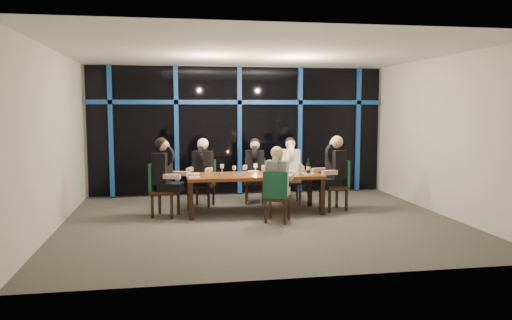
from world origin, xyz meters
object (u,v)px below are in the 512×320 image
object	(u,v)px
diner_far_left	(202,162)
diner_end_left	(165,165)
wine_bottle	(308,168)
chair_far_mid	(255,178)
diner_far_right	(290,160)
chair_far_left	(204,180)
diner_far_mid	(255,161)
chair_near_mid	(276,194)
dining_table	(254,178)
chair_far_right	(290,178)
diner_end_right	(334,162)
chair_end_left	(161,187)
diner_near_mid	(277,173)
water_pitcher	(299,169)
chair_end_right	(338,182)

from	to	relation	value
diner_far_left	diner_end_left	bearing A→B (deg)	-110.75
wine_bottle	chair_far_mid	bearing A→B (deg)	125.88
chair_far_mid	diner_far_right	size ratio (longest dim) A/B	1.01
chair_far_left	diner_far_mid	distance (m)	1.16
chair_near_mid	diner_far_right	bearing A→B (deg)	-85.96
diner_far_mid	dining_table	bearing A→B (deg)	-87.60
chair_far_right	chair_near_mid	bearing A→B (deg)	-105.64
dining_table	diner_end_right	xyz separation A→B (m)	(1.59, -0.05, 0.28)
chair_end_left	diner_end_right	world-z (taller)	diner_end_right
chair_far_right	chair_far_mid	bearing A→B (deg)	177.02
chair_near_mid	diner_near_mid	world-z (taller)	diner_near_mid
chair_far_right	diner_near_mid	world-z (taller)	diner_near_mid
chair_end_left	diner_near_mid	distance (m)	2.23
chair_far_mid	diner_far_right	distance (m)	0.85
chair_end_left	diner_far_mid	distance (m)	2.23
water_pitcher	chair_end_right	bearing A→B (deg)	6.96
dining_table	diner_end_left	world-z (taller)	diner_end_left
chair_end_right	wine_bottle	xyz separation A→B (m)	(-0.63, -0.10, 0.31)
dining_table	chair_far_right	distance (m)	1.33
diner_far_left	wine_bottle	size ratio (longest dim) A/B	2.91
diner_far_mid	diner_end_left	distance (m)	2.15
chair_end_left	diner_near_mid	world-z (taller)	diner_near_mid
diner_end_right	diner_near_mid	size ratio (longest dim) A/B	1.09
chair_far_right	diner_end_right	size ratio (longest dim) A/B	0.97
dining_table	diner_end_left	xyz separation A→B (m)	(-1.70, -0.08, 0.28)
water_pitcher	chair_far_right	bearing A→B (deg)	81.98
diner_far_mid	diner_end_right	world-z (taller)	diner_end_right
chair_end_left	chair_near_mid	xyz separation A→B (m)	(2.03, -0.88, -0.05)
dining_table	chair_end_left	bearing A→B (deg)	-178.42
diner_far_right	diner_end_left	distance (m)	2.79
diner_end_right	diner_far_mid	bearing A→B (deg)	-136.94
chair_end_right	diner_far_mid	bearing A→B (deg)	-134.95
dining_table	chair_far_mid	bearing A→B (deg)	79.65
chair_end_left	diner_far_left	bearing A→B (deg)	-25.83
chair_far_right	diner_end_left	size ratio (longest dim) A/B	0.97
diner_far_mid	diner_near_mid	world-z (taller)	diner_far_mid
chair_far_left	diner_far_left	bearing A→B (deg)	-90.00
diner_far_left	diner_far_mid	distance (m)	1.14
dining_table	diner_far_right	xyz separation A→B (m)	(0.93, 0.86, 0.23)
chair_far_right	diner_far_mid	bearing A→B (deg)	-176.95
chair_far_mid	wine_bottle	size ratio (longest dim) A/B	2.94
chair_far_left	chair_end_right	xyz separation A→B (m)	(2.60, -0.88, 0.03)
diner_far_mid	diner_near_mid	bearing A→B (deg)	-74.23
chair_far_mid	diner_far_left	distance (m)	1.24
diner_end_left	diner_near_mid	world-z (taller)	diner_end_left
chair_far_right	chair_end_right	world-z (taller)	chair_end_right
dining_table	wine_bottle	world-z (taller)	wine_bottle
chair_far_left	chair_far_right	xyz separation A→B (m)	(1.86, 0.10, -0.00)
diner_far_right	diner_end_right	bearing A→B (deg)	-49.23
diner_end_left	chair_far_right	bearing A→B (deg)	-49.14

